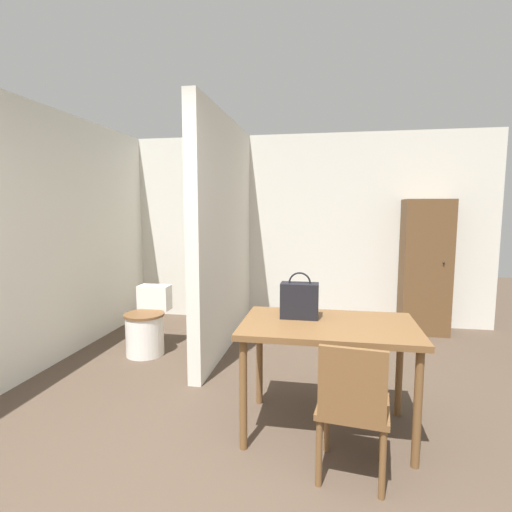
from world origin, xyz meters
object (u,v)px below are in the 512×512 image
Objects in this scene: dining_table at (328,336)px; toilet at (147,326)px; handbag at (299,300)px; wooden_cabinet at (425,267)px; wooden_chair at (353,405)px.

toilet is at bearing 147.79° from dining_table.
handbag is (-0.20, 0.09, 0.22)m from dining_table.
dining_table is at bearing -32.21° from toilet.
toilet is 2.11× the size of handbag.
toilet is at bearing -157.27° from wooden_cabinet.
handbag is at bearing -119.97° from wooden_cabinet.
dining_table is 1.69× the size of toilet.
wooden_cabinet is (1.03, 2.96, 0.37)m from wooden_chair.
toilet is (-2.03, 1.68, -0.16)m from wooden_chair.
wooden_cabinet is at bearing 22.73° from toilet.
wooden_chair reaches higher than toilet.
dining_table is 2.27m from toilet.
wooden_cabinet is (1.37, 2.38, -0.07)m from handbag.
handbag is at bearing 155.18° from dining_table.
toilet is 3.36m from wooden_cabinet.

